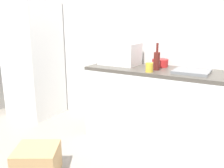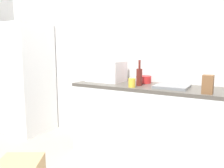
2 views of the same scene
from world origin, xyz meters
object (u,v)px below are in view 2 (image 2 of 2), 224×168
at_px(coffee_mug, 132,83).
at_px(mixing_bowl, 144,79).
at_px(microwave, 106,71).
at_px(knife_block, 208,84).
at_px(wine_bottle, 139,76).
at_px(refrigerator, 26,78).

distance_m(coffee_mug, mixing_bowl, 0.37).
height_order(microwave, knife_block, microwave).
xyz_separation_m(wine_bottle, knife_block, (0.76, -0.12, -0.02)).
height_order(refrigerator, mixing_bowl, refrigerator).
bearing_deg(knife_block, refrigerator, 176.90).
distance_m(refrigerator, wine_bottle, 1.98).
height_order(microwave, wine_bottle, wine_bottle).
bearing_deg(knife_block, microwave, 168.99).
relative_size(knife_block, mixing_bowl, 0.95).
height_order(refrigerator, coffee_mug, refrigerator).
xyz_separation_m(wine_bottle, mixing_bowl, (-0.04, 0.23, -0.06)).
height_order(wine_bottle, mixing_bowl, wine_bottle).
bearing_deg(refrigerator, mixing_bowl, 6.01).
xyz_separation_m(microwave, knife_block, (1.29, -0.25, -0.05)).
height_order(microwave, mixing_bowl, microwave).
distance_m(refrigerator, microwave, 1.46).
distance_m(knife_block, mixing_bowl, 0.87).
height_order(microwave, coffee_mug, microwave).
xyz_separation_m(microwave, coffee_mug, (0.50, -0.26, -0.09)).
relative_size(coffee_mug, knife_block, 0.56).
bearing_deg(coffee_mug, mixing_bowl, 90.81).
relative_size(microwave, mixing_bowl, 2.42).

